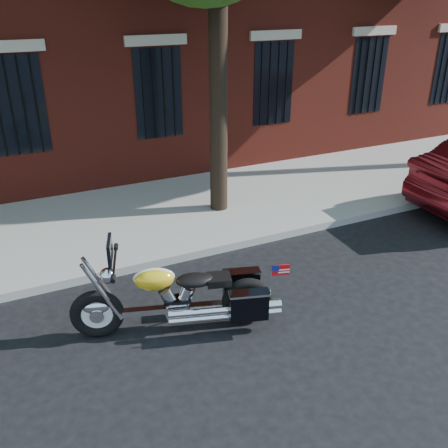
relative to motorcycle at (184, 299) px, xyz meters
name	(u,v)px	position (x,y,z in m)	size (l,w,h in m)	color
ground	(266,286)	(1.59, 0.49, -0.50)	(120.00, 120.00, 0.00)	black
curb	(229,246)	(1.59, 1.87, -0.42)	(40.00, 0.16, 0.15)	gray
sidewalk	(191,209)	(1.59, 3.75, -0.42)	(40.00, 3.60, 0.15)	gray
motorcycle	(184,299)	(0.00, 0.00, 0.00)	(2.73, 1.38, 1.48)	black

